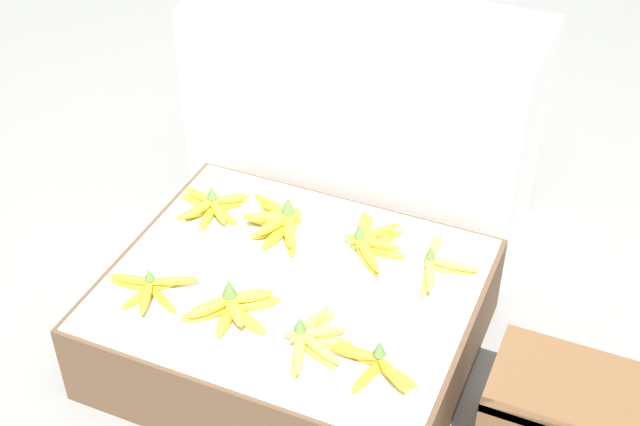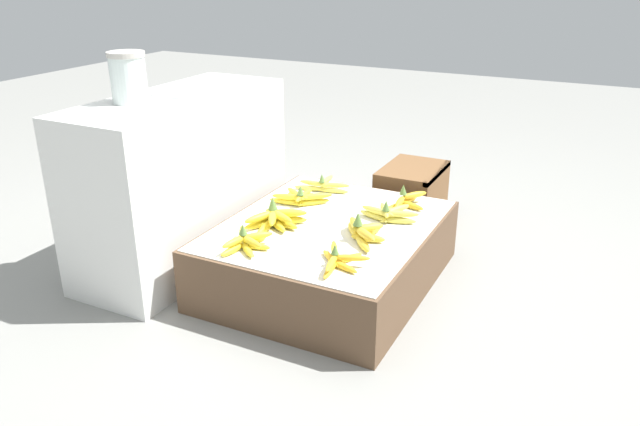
% 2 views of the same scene
% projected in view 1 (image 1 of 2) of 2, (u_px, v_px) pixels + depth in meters
% --- Properties ---
extents(ground_plane, '(10.00, 10.00, 0.00)m').
position_uv_depth(ground_plane, '(294.00, 350.00, 2.44)').
color(ground_plane, gray).
extents(display_platform, '(0.94, 0.78, 0.25)m').
position_uv_depth(display_platform, '(293.00, 317.00, 2.36)').
color(display_platform, brown).
rests_on(display_platform, ground_plane).
extents(back_vendor_table, '(1.02, 0.40, 0.70)m').
position_uv_depth(back_vendor_table, '(363.00, 119.00, 2.71)').
color(back_vendor_table, white).
rests_on(back_vendor_table, ground_plane).
extents(banana_bunch_front_left, '(0.23, 0.20, 0.08)m').
position_uv_depth(banana_bunch_front_left, '(151.00, 288.00, 2.23)').
color(banana_bunch_front_left, gold).
rests_on(banana_bunch_front_left, display_platform).
extents(banana_bunch_front_midleft, '(0.23, 0.19, 0.11)m').
position_uv_depth(banana_bunch_front_midleft, '(232.00, 308.00, 2.16)').
color(banana_bunch_front_midleft, gold).
rests_on(banana_bunch_front_midleft, display_platform).
extents(banana_bunch_front_midright, '(0.17, 0.25, 0.09)m').
position_uv_depth(banana_bunch_front_midright, '(311.00, 340.00, 2.09)').
color(banana_bunch_front_midright, '#DBCC4C').
rests_on(banana_bunch_front_midright, display_platform).
extents(banana_bunch_front_right, '(0.23, 0.15, 0.09)m').
position_uv_depth(banana_bunch_front_right, '(374.00, 365.00, 2.03)').
color(banana_bunch_front_right, gold).
rests_on(banana_bunch_front_right, display_platform).
extents(banana_bunch_middle_left, '(0.22, 0.17, 0.09)m').
position_uv_depth(banana_bunch_middle_left, '(211.00, 206.00, 2.49)').
color(banana_bunch_middle_left, yellow).
rests_on(banana_bunch_middle_left, display_platform).
extents(banana_bunch_middle_midleft, '(0.21, 0.20, 0.11)m').
position_uv_depth(banana_bunch_middle_midleft, '(279.00, 222.00, 2.43)').
color(banana_bunch_middle_midleft, yellow).
rests_on(banana_bunch_middle_midleft, display_platform).
extents(banana_bunch_middle_midright, '(0.17, 0.25, 0.09)m').
position_uv_depth(banana_bunch_middle_midright, '(370.00, 241.00, 2.37)').
color(banana_bunch_middle_midright, yellow).
rests_on(banana_bunch_middle_midright, display_platform).
extents(banana_bunch_middle_right, '(0.16, 0.25, 0.08)m').
position_uv_depth(banana_bunch_middle_right, '(437.00, 264.00, 2.30)').
color(banana_bunch_middle_right, '#DBCC4C').
rests_on(banana_bunch_middle_right, display_platform).
extents(foam_tray_white, '(0.26, 0.16, 0.02)m').
position_uv_depth(foam_tray_white, '(396.00, 14.00, 2.47)').
color(foam_tray_white, white).
rests_on(foam_tray_white, back_vendor_table).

